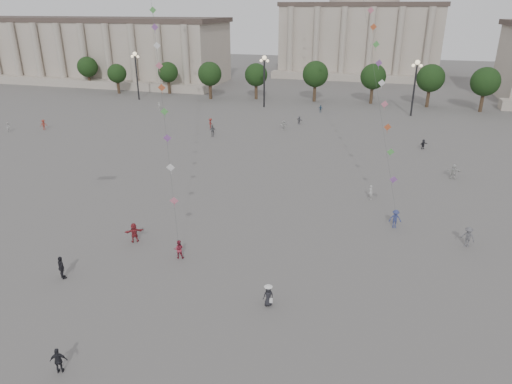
# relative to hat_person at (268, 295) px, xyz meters

# --- Properties ---
(ground) EXTENTS (360.00, 360.00, 0.00)m
(ground) POSITION_rel_hat_person_xyz_m (-3.80, -2.60, -0.84)
(ground) COLOR #5E5B59
(ground) RESTS_ON ground
(hall_west) EXTENTS (84.00, 26.22, 17.20)m
(hall_west) POSITION_rel_hat_person_xyz_m (-78.80, 91.30, 7.58)
(hall_west) COLOR #ADA291
(hall_west) RESTS_ON ground
(hall_central) EXTENTS (48.30, 34.30, 35.50)m
(hall_central) POSITION_rel_hat_person_xyz_m (-3.80, 126.62, 13.39)
(hall_central) COLOR #ADA291
(hall_central) RESTS_ON ground
(tree_row) EXTENTS (137.12, 5.12, 8.00)m
(tree_row) POSITION_rel_hat_person_xyz_m (-3.80, 75.40, 4.55)
(tree_row) COLOR #37281B
(tree_row) RESTS_ON ground
(lamp_post_far_west) EXTENTS (2.00, 0.90, 10.65)m
(lamp_post_far_west) POSITION_rel_hat_person_xyz_m (-48.80, 67.40, 6.51)
(lamp_post_far_west) COLOR #262628
(lamp_post_far_west) RESTS_ON ground
(lamp_post_mid_west) EXTENTS (2.00, 0.90, 10.65)m
(lamp_post_mid_west) POSITION_rel_hat_person_xyz_m (-18.80, 67.40, 6.51)
(lamp_post_mid_west) COLOR #262628
(lamp_post_mid_west) RESTS_ON ground
(lamp_post_mid_east) EXTENTS (2.00, 0.90, 10.65)m
(lamp_post_mid_east) POSITION_rel_hat_person_xyz_m (11.20, 67.40, 6.51)
(lamp_post_mid_east) COLOR #262628
(lamp_post_mid_east) RESTS_ON ground
(person_crowd_0) EXTENTS (0.95, 0.64, 1.50)m
(person_crowd_0) POSITION_rel_hat_person_xyz_m (-6.38, 65.40, -0.09)
(person_crowd_0) COLOR #335574
(person_crowd_0) RESTS_ON ground
(person_crowd_1) EXTENTS (0.96, 0.95, 1.56)m
(person_crowd_1) POSITION_rel_hat_person_xyz_m (-55.51, 35.18, -0.06)
(person_crowd_1) COLOR silver
(person_crowd_1) RESTS_ON ground
(person_crowd_2) EXTENTS (1.18, 1.34, 1.80)m
(person_crowd_2) POSITION_rel_hat_person_xyz_m (-50.52, 37.88, 0.06)
(person_crowd_2) COLOR maroon
(person_crowd_2) RESTS_ON ground
(person_crowd_4) EXTENTS (1.52, 1.24, 1.63)m
(person_crowd_4) POSITION_rel_hat_person_xyz_m (-10.41, 49.73, -0.03)
(person_crowd_4) COLOR silver
(person_crowd_4) RESTS_ON ground
(person_crowd_6) EXTENTS (1.42, 1.22, 1.90)m
(person_crowd_6) POSITION_rel_hat_person_xyz_m (14.84, 13.42, 0.11)
(person_crowd_6) COLOR #57575C
(person_crowd_6) RESTS_ON ground
(person_crowd_7) EXTENTS (1.72, 0.59, 1.84)m
(person_crowd_7) POSITION_rel_hat_person_xyz_m (15.46, 31.79, 0.08)
(person_crowd_7) COLOR beige
(person_crowd_7) RESTS_ON ground
(person_crowd_9) EXTENTS (1.29, 1.30, 1.50)m
(person_crowd_9) POSITION_rel_hat_person_xyz_m (12.45, 44.15, -0.09)
(person_crowd_9) COLOR black
(person_crowd_9) RESTS_ON ground
(person_crowd_10) EXTENTS (0.43, 0.61, 1.60)m
(person_crowd_10) POSITION_rel_hat_person_xyz_m (-38.87, 58.32, -0.04)
(person_crowd_10) COLOR beige
(person_crowd_10) RESTS_ON ground
(person_crowd_12) EXTENTS (1.39, 1.13, 1.49)m
(person_crowd_12) POSITION_rel_hat_person_xyz_m (-8.58, 54.45, -0.10)
(person_crowd_12) COLOR slate
(person_crowd_12) RESTS_ON ground
(person_crowd_13) EXTENTS (0.70, 0.70, 1.65)m
(person_crowd_13) POSITION_rel_hat_person_xyz_m (5.91, 22.09, -0.02)
(person_crowd_13) COLOR #AEADAA
(person_crowd_13) RESTS_ON ground
(person_crowd_16) EXTENTS (1.17, 0.73, 1.86)m
(person_crowd_16) POSITION_rel_hat_person_xyz_m (-20.69, 42.05, 0.09)
(person_crowd_16) COLOR #58595D
(person_crowd_16) RESTS_ON ground
(person_crowd_17) EXTENTS (0.74, 1.18, 1.76)m
(person_crowd_17) POSITION_rel_hat_person_xyz_m (-23.03, 47.14, 0.04)
(person_crowd_17) COLOR maroon
(person_crowd_17) RESTS_ON ground
(tourist_1) EXTENTS (1.21, 1.02, 1.93)m
(tourist_1) POSITION_rel_hat_person_xyz_m (-16.49, -1.15, 0.13)
(tourist_1) COLOR black
(tourist_1) RESTS_ON ground
(tourist_2) EXTENTS (1.71, 1.42, 1.84)m
(tourist_2) POSITION_rel_hat_person_xyz_m (-14.17, 5.88, 0.08)
(tourist_2) COLOR maroon
(tourist_2) RESTS_ON ground
(tourist_4) EXTENTS (1.07, 0.78, 1.68)m
(tourist_4) POSITION_rel_hat_person_xyz_m (-10.07, -9.68, 0.00)
(tourist_4) COLOR black
(tourist_4) RESTS_ON ground
(kite_flyer_0) EXTENTS (0.97, 0.85, 1.67)m
(kite_flyer_0) POSITION_rel_hat_person_xyz_m (-9.02, 4.34, -0.00)
(kite_flyer_0) COLOR maroon
(kite_flyer_0) RESTS_ON ground
(kite_flyer_1) EXTENTS (1.32, 0.92, 1.86)m
(kite_flyer_1) POSITION_rel_hat_person_xyz_m (8.59, 15.51, 0.09)
(kite_flyer_1) COLOR navy
(kite_flyer_1) RESTS_ON ground
(hat_person) EXTENTS (0.92, 0.85, 1.69)m
(hat_person) POSITION_rel_hat_person_xyz_m (0.00, 0.00, 0.00)
(hat_person) COLOR black
(hat_person) RESTS_ON ground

